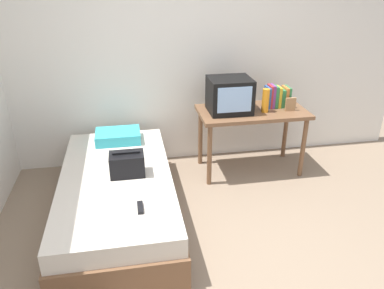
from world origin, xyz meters
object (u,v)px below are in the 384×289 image
at_px(bed, 118,197).
at_px(remote_dark, 140,208).
at_px(tv, 230,95).
at_px(water_bottle, 266,101).
at_px(magazine, 102,202).
at_px(handbag, 127,164).
at_px(desk, 252,118).
at_px(picture_frame, 291,104).
at_px(book_row, 277,97).
at_px(pillow, 118,136).

distance_m(bed, remote_dark, 0.63).
height_order(tv, remote_dark, tv).
bearing_deg(water_bottle, bed, -159.14).
relative_size(water_bottle, magazine, 0.86).
bearing_deg(handbag, desk, 26.55).
bearing_deg(water_bottle, magazine, -148.81).
bearing_deg(water_bottle, tv, 167.61).
bearing_deg(picture_frame, tv, 171.40).
distance_m(book_row, magazine, 2.23).
height_order(bed, tv, tv).
bearing_deg(handbag, tv, 32.07).
height_order(book_row, remote_dark, book_row).
height_order(bed, remote_dark, remote_dark).
bearing_deg(magazine, pillow, 83.42).
bearing_deg(bed, pillow, 87.85).
distance_m(tv, water_bottle, 0.38).
bearing_deg(handbag, bed, 175.99).
height_order(picture_frame, remote_dark, picture_frame).
bearing_deg(book_row, pillow, -179.60).
bearing_deg(tv, handbag, -147.93).
distance_m(tv, picture_frame, 0.66).
bearing_deg(book_row, remote_dark, -140.65).
xyz_separation_m(water_bottle, handbag, (-1.47, -0.61, -0.29)).
xyz_separation_m(tv, book_row, (0.55, 0.05, -0.07)).
xyz_separation_m(bed, magazine, (-0.10, -0.42, 0.23)).
bearing_deg(picture_frame, book_row, 121.79).
height_order(desk, remote_dark, desk).
height_order(water_bottle, magazine, water_bottle).
bearing_deg(tv, magazine, -140.05).
bearing_deg(remote_dark, magazine, 154.47).
relative_size(bed, water_bottle, 7.99).
xyz_separation_m(desk, handbag, (-1.36, -0.68, -0.08)).
bearing_deg(bed, tv, 29.46).
distance_m(tv, remote_dark, 1.67).
xyz_separation_m(desk, tv, (-0.26, 0.01, 0.27)).
relative_size(tv, picture_frame, 3.05).
relative_size(bed, handbag, 6.67).
bearing_deg(book_row, picture_frame, -58.21).
xyz_separation_m(water_bottle, magazine, (-1.68, -1.02, -0.39)).
relative_size(handbag, remote_dark, 1.92).
xyz_separation_m(bed, water_bottle, (1.58, 0.60, 0.62)).
xyz_separation_m(pillow, handbag, (0.08, -0.73, 0.05)).
height_order(pillow, magazine, pillow).
xyz_separation_m(desk, picture_frame, (0.39, -0.09, 0.16)).
height_order(desk, water_bottle, water_bottle).
xyz_separation_m(water_bottle, picture_frame, (0.28, -0.02, -0.05)).
relative_size(picture_frame, remote_dark, 0.92).
bearing_deg(pillow, desk, -2.02).
bearing_deg(book_row, handbag, -155.83).
relative_size(bed, pillow, 4.35).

